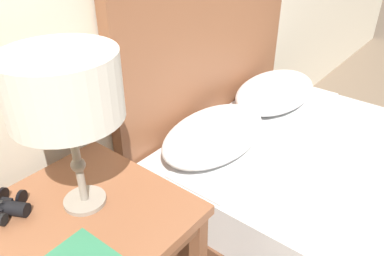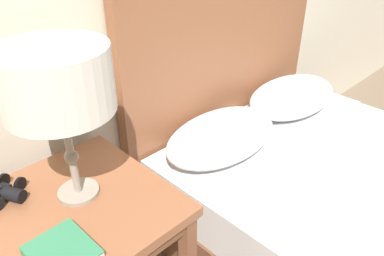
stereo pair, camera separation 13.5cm
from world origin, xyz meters
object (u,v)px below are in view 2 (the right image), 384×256
nightstand (75,226)px  table_lamp (56,83)px  binoculars_pair (2,191)px  book_on_nightstand (62,253)px  bed (363,210)px

nightstand → table_lamp: table_lamp is taller
table_lamp → binoculars_pair: size_ratio=3.03×
book_on_nightstand → nightstand: bearing=55.3°
nightstand → book_on_nightstand: book_on_nightstand is taller
binoculars_pair → nightstand: bearing=-55.2°
nightstand → bed: (1.06, -0.54, -0.28)m
table_lamp → book_on_nightstand: table_lamp is taller
bed → binoculars_pair: (-1.19, 0.72, 0.39)m
table_lamp → bed: bearing=-29.3°
nightstand → book_on_nightstand: size_ratio=3.70×
book_on_nightstand → binoculars_pair: bearing=93.0°
bed → book_on_nightstand: 1.29m
bed → book_on_nightstand: bearing=162.3°
bed → table_lamp: bearing=150.7°
table_lamp → book_on_nightstand: size_ratio=2.75×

